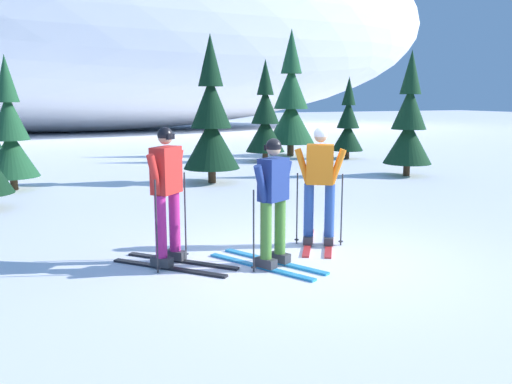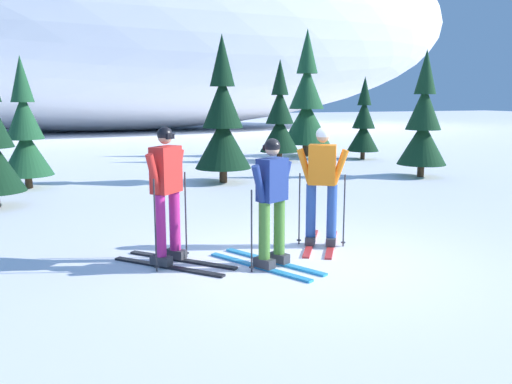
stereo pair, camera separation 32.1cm
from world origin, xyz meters
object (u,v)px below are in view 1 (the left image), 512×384
object	(u,v)px
skier_navy_jacket	(273,202)
pine_tree_right	(409,124)
skier_red_jacket	(167,193)
pine_tree_center_right	(291,104)
skier_orange_jacket	(320,184)
pine_tree_far_right	(348,125)
pine_tree_center	(265,119)
pine_tree_left	(10,134)
pine_tree_center_left	(211,122)

from	to	relation	value
skier_navy_jacket	pine_tree_right	world-z (taller)	pine_tree_right
skier_red_jacket	pine_tree_right	size ratio (longest dim) A/B	0.53
pine_tree_center_right	skier_orange_jacket	bearing A→B (deg)	-114.76
pine_tree_right	pine_tree_far_right	bearing A→B (deg)	80.04
pine_tree_center_right	pine_tree_right	xyz separation A→B (m)	(0.69, -6.00, -0.50)
skier_orange_jacket	pine_tree_far_right	size ratio (longest dim) A/B	0.61
skier_navy_jacket	pine_tree_center	world-z (taller)	pine_tree_center
pine_tree_left	pine_tree_center	xyz separation A→B (m)	(7.94, 2.82, 0.11)
pine_tree_left	skier_orange_jacket	bearing A→B (deg)	-58.69
pine_tree_center_right	pine_tree_right	size ratio (longest dim) A/B	1.34
skier_orange_jacket	pine_tree_center	xyz separation A→B (m)	(3.57, 10.00, 0.51)
pine_tree_right	pine_tree_far_right	world-z (taller)	pine_tree_right
skier_navy_jacket	pine_tree_center_left	world-z (taller)	pine_tree_center_left
skier_orange_jacket	pine_tree_center_right	size ratio (longest dim) A/B	0.38
pine_tree_center_left	pine_tree_center	xyz separation A→B (m)	(3.16, 3.65, -0.14)
skier_navy_jacket	pine_tree_center_right	xyz separation A→B (m)	(6.32, 12.02, 1.08)
skier_orange_jacket	pine_tree_center_left	bearing A→B (deg)	86.32
skier_red_jacket	skier_orange_jacket	bearing A→B (deg)	1.07
skier_orange_jacket	pine_tree_left	size ratio (longest dim) A/B	0.56
skier_navy_jacket	skier_orange_jacket	bearing A→B (deg)	31.34
skier_orange_jacket	pine_tree_left	world-z (taller)	pine_tree_left
skier_orange_jacket	skier_navy_jacket	size ratio (longest dim) A/B	1.05
skier_red_jacket	pine_tree_left	bearing A→B (deg)	105.70
skier_orange_jacket	skier_red_jacket	world-z (taller)	skier_red_jacket
skier_red_jacket	pine_tree_center_left	bearing A→B (deg)	66.77
skier_navy_jacket	pine_tree_center	xyz separation A→B (m)	(4.65, 10.66, 0.57)
pine_tree_center_left	pine_tree_far_right	xyz separation A→B (m)	(6.28, 3.30, -0.37)
pine_tree_center	pine_tree_center_right	world-z (taller)	pine_tree_center_right
skier_orange_jacket	pine_tree_center	bearing A→B (deg)	70.36
skier_orange_jacket	pine_tree_right	world-z (taller)	pine_tree_right
skier_red_jacket	pine_tree_right	world-z (taller)	pine_tree_right
skier_orange_jacket	pine_tree_right	xyz separation A→B (m)	(5.93, 5.36, 0.52)
pine_tree_far_right	pine_tree_right	bearing A→B (deg)	-99.96
pine_tree_left	pine_tree_center_left	size ratio (longest dim) A/B	0.84
pine_tree_center_right	skier_navy_jacket	bearing A→B (deg)	-117.74
skier_red_jacket	pine_tree_right	bearing A→B (deg)	33.17
skier_navy_jacket	pine_tree_center	bearing A→B (deg)	66.43
skier_navy_jacket	pine_tree_left	world-z (taller)	pine_tree_left
skier_orange_jacket	pine_tree_center_left	xyz separation A→B (m)	(0.41, 6.35, 0.65)
skier_orange_jacket	skier_red_jacket	size ratio (longest dim) A/B	0.97
skier_red_jacket	pine_tree_center_right	world-z (taller)	pine_tree_center_right
skier_navy_jacket	pine_tree_center	distance (m)	11.64
pine_tree_center	pine_tree_center_right	distance (m)	2.22
skier_navy_jacket	skier_red_jacket	bearing A→B (deg)	153.92
pine_tree_center_left	pine_tree_left	bearing A→B (deg)	170.16
skier_orange_jacket	skier_red_jacket	xyz separation A→B (m)	(-2.34, -0.04, 0.03)
pine_tree_center	pine_tree_far_right	bearing A→B (deg)	-6.31
pine_tree_center_left	pine_tree_right	bearing A→B (deg)	-10.17
pine_tree_center_left	pine_tree_center_right	bearing A→B (deg)	46.05
pine_tree_center_left	pine_tree_far_right	distance (m)	7.10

